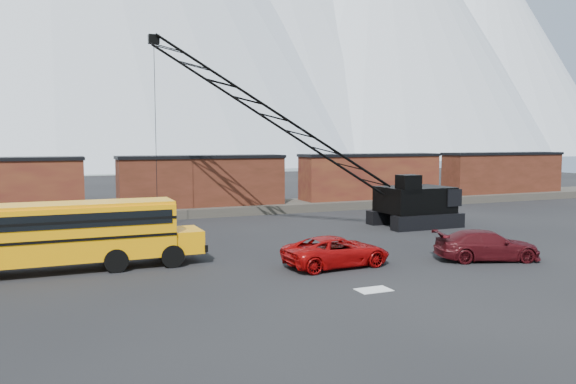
{
  "coord_description": "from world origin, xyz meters",
  "views": [
    {
      "loc": [
        -11.37,
        -23.24,
        6.04
      ],
      "look_at": [
        1.58,
        7.56,
        3.0
      ],
      "focal_mm": 35.0,
      "sensor_mm": 36.0,
      "label": 1
    }
  ],
  "objects_px": {
    "crawler_crane": "(281,121)",
    "maroon_suv": "(487,245)",
    "red_pickup": "(337,251)",
    "school_bus": "(71,233)"
  },
  "relations": [
    {
      "from": "crawler_crane",
      "to": "maroon_suv",
      "type": "bearing_deg",
      "value": -67.0
    },
    {
      "from": "red_pickup",
      "to": "maroon_suv",
      "type": "height_order",
      "value": "maroon_suv"
    },
    {
      "from": "red_pickup",
      "to": "maroon_suv",
      "type": "xyz_separation_m",
      "value": [
        7.72,
        -1.68,
        0.02
      ]
    },
    {
      "from": "maroon_suv",
      "to": "crawler_crane",
      "type": "height_order",
      "value": "crawler_crane"
    },
    {
      "from": "maroon_suv",
      "to": "crawler_crane",
      "type": "xyz_separation_m",
      "value": [
        -5.78,
        13.62,
        6.61
      ]
    },
    {
      "from": "school_bus",
      "to": "crawler_crane",
      "type": "xyz_separation_m",
      "value": [
        13.75,
        7.98,
        5.58
      ]
    },
    {
      "from": "crawler_crane",
      "to": "red_pickup",
      "type": "bearing_deg",
      "value": -99.2
    },
    {
      "from": "school_bus",
      "to": "crawler_crane",
      "type": "relative_size",
      "value": 0.57
    },
    {
      "from": "school_bus",
      "to": "red_pickup",
      "type": "distance_m",
      "value": 12.51
    },
    {
      "from": "red_pickup",
      "to": "maroon_suv",
      "type": "bearing_deg",
      "value": -105.7
    }
  ]
}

